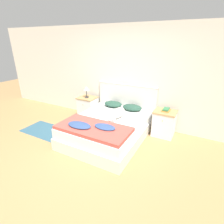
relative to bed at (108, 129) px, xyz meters
name	(u,v)px	position (x,y,z in m)	size (l,w,h in m)	color
ground_plane	(76,160)	(-0.12, -1.03, -0.24)	(16.00, 16.00, 0.00)	tan
wall_back	(124,76)	(-0.12, 1.10, 1.03)	(9.00, 0.06, 2.55)	silver
bed	(108,129)	(0.00, 0.00, 0.00)	(1.59, 2.01, 0.50)	silver
headboard	(126,103)	(0.00, 1.03, 0.33)	(1.67, 0.06, 1.10)	silver
nightstand_left	(88,107)	(-1.12, 0.76, 0.07)	(0.51, 0.46, 0.63)	white
nightstand_right	(164,123)	(1.12, 0.76, 0.07)	(0.51, 0.46, 0.63)	white
pillow_left	(113,104)	(-0.28, 0.78, 0.32)	(0.50, 0.35, 0.14)	#284C3D
pillow_right	(132,107)	(0.28, 0.78, 0.32)	(0.50, 0.35, 0.14)	#284C3D
quilt	(93,128)	(-0.01, -0.59, 0.30)	(1.50, 0.73, 0.12)	#BC4C42
dog	(117,114)	(0.15, 0.17, 0.35)	(0.25, 0.73, 0.22)	silver
book_stack	(166,110)	(1.12, 0.80, 0.41)	(0.17, 0.23, 0.06)	orange
table_lamp	(86,89)	(-1.12, 0.74, 0.64)	(0.18, 0.18, 0.33)	#2D2D33
rug	(46,131)	(-1.59, -0.45, -0.24)	(1.23, 0.71, 0.00)	#335B70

